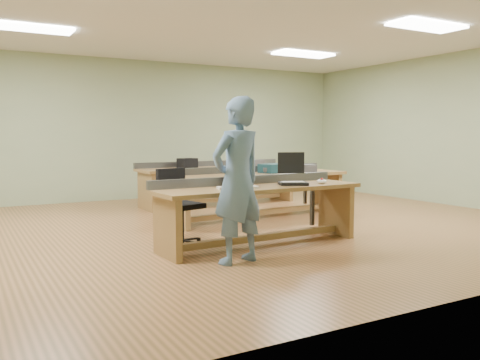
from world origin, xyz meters
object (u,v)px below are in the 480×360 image
at_px(workbench_back, 218,176).
at_px(task_chair, 179,216).
at_px(workbench_front, 259,201).
at_px(mug, 267,170).
at_px(laptop_base, 293,183).
at_px(parts_bin_grey, 302,168).
at_px(camera_bag, 242,180).
at_px(drinks_can, 249,171).
at_px(parts_bin_teal, 273,168).
at_px(workbench_mid, 257,185).
at_px(person, 237,181).

distance_m(workbench_back, task_chair, 3.74).
distance_m(workbench_front, mug, 2.14).
distance_m(laptop_base, parts_bin_grey, 2.39).
bearing_deg(parts_bin_grey, mug, -178.60).
xyz_separation_m(camera_bag, drinks_can, (1.03, 1.62, -0.03)).
relative_size(laptop_base, task_chair, 0.37).
bearing_deg(parts_bin_teal, task_chair, -150.88).
xyz_separation_m(task_chair, parts_bin_teal, (2.25, 1.25, 0.47)).
height_order(workbench_back, drinks_can, same).
xyz_separation_m(workbench_mid, mug, (0.17, -0.04, 0.23)).
bearing_deg(workbench_front, camera_bag, 156.87).
distance_m(workbench_back, laptop_base, 3.82).
xyz_separation_m(laptop_base, camera_bag, (-0.65, 0.17, 0.06)).
bearing_deg(workbench_front, parts_bin_teal, 49.61).
bearing_deg(drinks_can, laptop_base, -102.01).
distance_m(laptop_base, mug, 1.99).
bearing_deg(camera_bag, parts_bin_teal, 64.07).
height_order(workbench_front, mug, workbench_front).
distance_m(workbench_back, drinks_can, 2.00).
distance_m(parts_bin_grey, mug, 0.74).
bearing_deg(parts_bin_teal, laptop_base, -116.14).
xyz_separation_m(workbench_mid, person, (-1.74, -2.45, 0.34)).
xyz_separation_m(camera_bag, mug, (1.42, 1.67, -0.03)).
relative_size(workbench_mid, person, 1.83).
xyz_separation_m(workbench_back, parts_bin_grey, (0.71, -1.87, 0.25)).
bearing_deg(parts_bin_grey, camera_bag, -141.95).
relative_size(workbench_back, drinks_can, 29.42).
height_order(person, parts_bin_teal, person).
xyz_separation_m(person, laptop_base, (1.14, 0.57, -0.13)).
bearing_deg(workbench_back, mug, -92.47).
relative_size(parts_bin_grey, drinks_can, 4.15).
height_order(workbench_front, task_chair, task_chair).
distance_m(parts_bin_teal, drinks_can, 0.56).
bearing_deg(parts_bin_teal, workbench_back, 94.14).
bearing_deg(laptop_base, person, -130.01).
relative_size(workbench_front, parts_bin_grey, 6.05).
bearing_deg(workbench_back, drinks_can, -103.56).
height_order(parts_bin_teal, drinks_can, parts_bin_teal).
xyz_separation_m(person, parts_bin_grey, (2.65, 2.43, -0.09)).
bearing_deg(mug, workbench_back, 88.86).
height_order(workbench_front, person, person).
bearing_deg(drinks_can, person, -122.78).
relative_size(person, mug, 14.55).
height_order(workbench_mid, drinks_can, same).
height_order(camera_bag, task_chair, task_chair).
xyz_separation_m(parts_bin_grey, mug, (-0.74, -0.02, -0.01)).
distance_m(workbench_mid, parts_bin_teal, 0.43).
height_order(workbench_mid, person, person).
height_order(laptop_base, parts_bin_teal, parts_bin_teal).
height_order(person, drinks_can, person).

